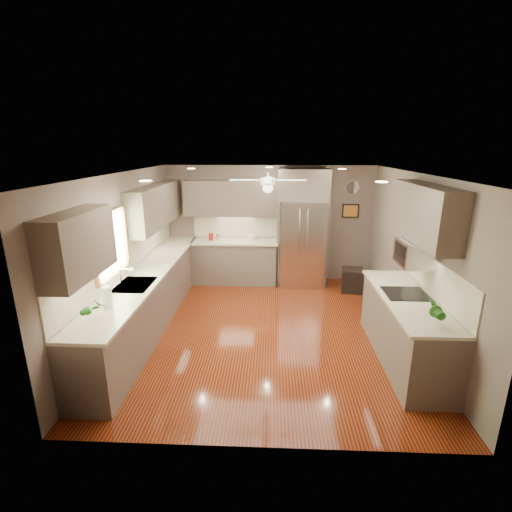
# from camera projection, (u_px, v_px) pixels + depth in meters

# --- Properties ---
(floor) EXTENTS (5.00, 5.00, 0.00)m
(floor) POSITION_uv_depth(u_px,v_px,m) (266.00, 329.00, 6.08)
(floor) COLOR #430F09
(floor) RESTS_ON ground
(ceiling) EXTENTS (5.00, 5.00, 0.00)m
(ceiling) POSITION_uv_depth(u_px,v_px,m) (268.00, 174.00, 5.37)
(ceiling) COLOR white
(ceiling) RESTS_ON ground
(wall_back) EXTENTS (4.50, 0.00, 4.50)m
(wall_back) POSITION_uv_depth(u_px,v_px,m) (269.00, 224.00, 8.12)
(wall_back) COLOR #6C5C52
(wall_back) RESTS_ON ground
(wall_front) EXTENTS (4.50, 0.00, 4.50)m
(wall_front) POSITION_uv_depth(u_px,v_px,m) (263.00, 335.00, 3.33)
(wall_front) COLOR #6C5C52
(wall_front) RESTS_ON ground
(wall_left) EXTENTS (0.00, 5.00, 5.00)m
(wall_left) POSITION_uv_depth(u_px,v_px,m) (124.00, 254.00, 5.82)
(wall_left) COLOR #6C5C52
(wall_left) RESTS_ON ground
(wall_right) EXTENTS (0.00, 5.00, 5.00)m
(wall_right) POSITION_uv_depth(u_px,v_px,m) (415.00, 258.00, 5.63)
(wall_right) COLOR #6C5C52
(wall_right) RESTS_ON ground
(canister_a) EXTENTS (0.13, 0.13, 0.16)m
(canister_a) POSITION_uv_depth(u_px,v_px,m) (211.00, 237.00, 7.94)
(canister_a) COLOR maroon
(canister_a) RESTS_ON back_run
(canister_b) EXTENTS (0.11, 0.11, 0.14)m
(canister_b) POSITION_uv_depth(u_px,v_px,m) (218.00, 237.00, 7.95)
(canister_b) COLOR silver
(canister_b) RESTS_ON back_run
(soap_bottle) EXTENTS (0.11, 0.11, 0.19)m
(soap_bottle) POSITION_uv_depth(u_px,v_px,m) (131.00, 271.00, 5.69)
(soap_bottle) COLOR white
(soap_bottle) RESTS_ON left_run
(potted_plant_left) EXTENTS (0.21, 0.18, 0.33)m
(potted_plant_left) POSITION_uv_depth(u_px,v_px,m) (94.00, 308.00, 4.23)
(potted_plant_left) COLOR #225F1B
(potted_plant_left) RESTS_ON left_run
(potted_plant_right) EXTENTS (0.19, 0.16, 0.33)m
(potted_plant_right) POSITION_uv_depth(u_px,v_px,m) (436.00, 310.00, 4.17)
(potted_plant_right) COLOR #225F1B
(potted_plant_right) RESTS_ON right_run
(bowl) EXTENTS (0.27, 0.27, 0.05)m
(bowl) POSITION_uv_depth(u_px,v_px,m) (252.00, 239.00, 7.96)
(bowl) COLOR beige
(bowl) RESTS_ON back_run
(left_run) EXTENTS (0.65, 4.70, 1.45)m
(left_run) POSITION_uv_depth(u_px,v_px,m) (150.00, 296.00, 6.17)
(left_run) COLOR #4D3F38
(left_run) RESTS_ON ground
(back_run) EXTENTS (1.85, 0.65, 1.45)m
(back_run) POSITION_uv_depth(u_px,v_px,m) (235.00, 261.00, 8.09)
(back_run) COLOR #4D3F38
(back_run) RESTS_ON ground
(uppers) EXTENTS (4.50, 4.70, 0.95)m
(uppers) POSITION_uv_depth(u_px,v_px,m) (224.00, 208.00, 6.26)
(uppers) COLOR #4D3F38
(uppers) RESTS_ON wall_left
(window) EXTENTS (0.05, 1.12, 0.92)m
(window) POSITION_uv_depth(u_px,v_px,m) (111.00, 244.00, 5.26)
(window) COLOR #BFF2B2
(window) RESTS_ON wall_left
(sink) EXTENTS (0.50, 0.70, 0.32)m
(sink) POSITION_uv_depth(u_px,v_px,m) (135.00, 286.00, 5.43)
(sink) COLOR silver
(sink) RESTS_ON left_run
(refrigerator) EXTENTS (1.06, 0.75, 2.45)m
(refrigerator) POSITION_uv_depth(u_px,v_px,m) (302.00, 230.00, 7.78)
(refrigerator) COLOR silver
(refrigerator) RESTS_ON ground
(right_run) EXTENTS (0.70, 2.20, 1.45)m
(right_run) POSITION_uv_depth(u_px,v_px,m) (406.00, 327.00, 5.10)
(right_run) COLOR #4D3F38
(right_run) RESTS_ON ground
(microwave) EXTENTS (0.43, 0.55, 0.34)m
(microwave) POSITION_uv_depth(u_px,v_px,m) (415.00, 253.00, 5.05)
(microwave) COLOR silver
(microwave) RESTS_ON wall_right
(ceiling_fan) EXTENTS (1.18, 1.18, 0.32)m
(ceiling_fan) POSITION_uv_depth(u_px,v_px,m) (268.00, 183.00, 5.71)
(ceiling_fan) COLOR white
(ceiling_fan) RESTS_ON ceiling
(recessed_lights) EXTENTS (2.84, 3.14, 0.01)m
(recessed_lights) POSITION_uv_depth(u_px,v_px,m) (266.00, 172.00, 5.76)
(recessed_lights) COLOR white
(recessed_lights) RESTS_ON ceiling
(wall_clock) EXTENTS (0.30, 0.03, 0.30)m
(wall_clock) POSITION_uv_depth(u_px,v_px,m) (352.00, 187.00, 7.81)
(wall_clock) COLOR white
(wall_clock) RESTS_ON wall_back
(framed_print) EXTENTS (0.36, 0.03, 0.30)m
(framed_print) POSITION_uv_depth(u_px,v_px,m) (350.00, 211.00, 7.94)
(framed_print) COLOR black
(framed_print) RESTS_ON wall_back
(stool) EXTENTS (0.47, 0.47, 0.48)m
(stool) POSITION_uv_depth(u_px,v_px,m) (352.00, 280.00, 7.62)
(stool) COLOR black
(stool) RESTS_ON ground
(paper_towel) EXTENTS (0.11, 0.11, 0.29)m
(paper_towel) POSITION_uv_depth(u_px,v_px,m) (107.00, 297.00, 4.60)
(paper_towel) COLOR white
(paper_towel) RESTS_ON left_run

